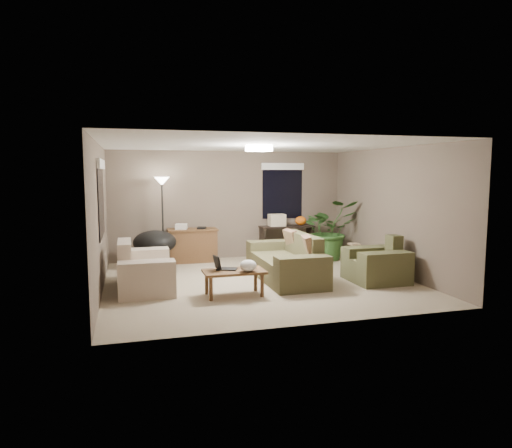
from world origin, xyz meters
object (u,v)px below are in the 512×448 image
object	(u,v)px
floor_lamp	(162,192)
armchair	(377,265)
coffee_table	(234,274)
papasan_chair	(155,246)
console_table	(287,239)
houseplant	(329,236)
cat_scratching_post	(354,256)
desk	(193,245)
loveseat	(144,272)
main_sofa	(287,264)

from	to	relation	value
floor_lamp	armchair	bearing A→B (deg)	-35.14
coffee_table	papasan_chair	bearing A→B (deg)	113.59
floor_lamp	console_table	bearing A→B (deg)	3.58
armchair	papasan_chair	xyz separation A→B (m)	(-3.88, 2.32, 0.17)
houseplant	cat_scratching_post	bearing A→B (deg)	-78.41
armchair	coffee_table	xyz separation A→B (m)	(-2.76, -0.24, 0.06)
houseplant	coffee_table	bearing A→B (deg)	-138.77
papasan_chair	houseplant	xyz separation A→B (m)	(3.93, -0.11, 0.08)
desk	papasan_chair	xyz separation A→B (m)	(-0.86, -0.45, 0.09)
loveseat	console_table	size ratio (longest dim) A/B	1.23
loveseat	cat_scratching_post	distance (m)	4.46
main_sofa	papasan_chair	size ratio (longest dim) A/B	2.19
floor_lamp	houseplant	distance (m)	3.90
desk	cat_scratching_post	world-z (taller)	desk
houseplant	cat_scratching_post	distance (m)	0.96
main_sofa	desk	size ratio (longest dim) A/B	2.00
desk	console_table	bearing A→B (deg)	0.12
loveseat	coffee_table	bearing A→B (deg)	-31.05
loveseat	coffee_table	world-z (taller)	loveseat
floor_lamp	houseplant	xyz separation A→B (m)	(3.73, -0.38, -1.06)
main_sofa	papasan_chair	bearing A→B (deg)	144.21
console_table	houseplant	world-z (taller)	houseplant
cat_scratching_post	armchair	bearing A→B (deg)	-99.66
coffee_table	papasan_chair	distance (m)	2.80
console_table	desk	bearing A→B (deg)	-179.88
main_sofa	armchair	xyz separation A→B (m)	(1.53, -0.63, 0.00)
coffee_table	floor_lamp	xyz separation A→B (m)	(-0.93, 2.84, 1.24)
floor_lamp	cat_scratching_post	size ratio (longest dim) A/B	3.82
armchair	houseplant	xyz separation A→B (m)	(0.05, 2.22, 0.24)
desk	papasan_chair	world-z (taller)	papasan_chair
main_sofa	cat_scratching_post	size ratio (longest dim) A/B	4.40
loveseat	desk	bearing A→B (deg)	62.03
cat_scratching_post	desk	bearing A→B (deg)	156.13
console_table	houseplant	size ratio (longest dim) A/B	0.94
armchair	desk	distance (m)	4.10
main_sofa	cat_scratching_post	world-z (taller)	main_sofa
desk	floor_lamp	distance (m)	1.40
main_sofa	houseplant	distance (m)	2.25
coffee_table	cat_scratching_post	distance (m)	3.38
main_sofa	coffee_table	size ratio (longest dim) A/B	2.20
armchair	coffee_table	size ratio (longest dim) A/B	1.00
armchair	coffee_table	distance (m)	2.77
desk	papasan_chair	bearing A→B (deg)	-152.36
loveseat	cat_scratching_post	bearing A→B (deg)	9.37
loveseat	floor_lamp	distance (m)	2.42
floor_lamp	houseplant	world-z (taller)	floor_lamp
loveseat	houseplant	xyz separation A→B (m)	(4.22, 1.61, 0.24)
houseplant	papasan_chair	bearing A→B (deg)	178.44
loveseat	papasan_chair	size ratio (longest dim) A/B	1.59
desk	floor_lamp	size ratio (longest dim) A/B	0.58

